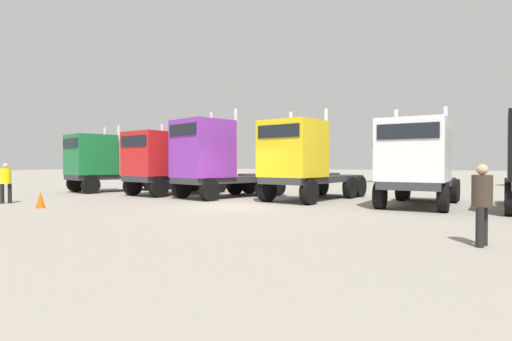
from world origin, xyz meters
The scene contains 11 objects.
ground centered at (0.00, 0.00, 0.00)m, with size 200.00×200.00×0.00m, color gray.
semi_truck_green centered at (-11.41, 3.15, 1.78)m, with size 4.05×6.62×4.03m.
semi_truck_red centered at (-6.41, 2.98, 1.80)m, with size 3.32×6.03×4.01m.
semi_truck_purple centered at (-2.86, 2.72, 1.98)m, with size 3.96×6.33×4.43m.
semi_truck_yellow centered at (1.64, 3.48, 1.87)m, with size 3.39×6.66×4.22m.
semi_truck_white centered at (6.61, 3.29, 1.79)m, with size 2.64×6.39×3.99m.
visitor_in_hivis centered at (-9.10, -3.81, 1.02)m, with size 0.53×0.53×1.75m.
visitor_with_camera centered at (8.94, -4.01, 1.00)m, with size 0.48×0.48×1.72m.
traffic_cone_mid centered at (-6.03, -4.19, 0.33)m, with size 0.36×0.36×0.65m, color #F2590C.
oak_far_left centered at (-9.31, 23.51, 3.69)m, with size 2.92×2.92×5.18m.
oak_far_centre centered at (1.51, 24.35, 3.46)m, with size 3.42×3.42×5.18m.
Camera 1 is at (9.02, -13.67, 1.73)m, focal length 28.45 mm.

